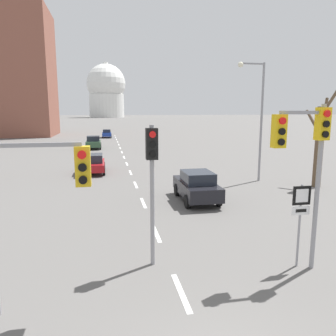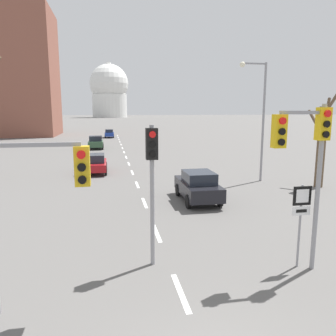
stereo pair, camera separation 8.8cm
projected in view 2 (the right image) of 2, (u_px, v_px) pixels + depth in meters
lane_stripe_0 at (181, 292)px, 8.97m from camera, size 0.16×2.00×0.01m
lane_stripe_1 at (157, 233)px, 13.33m from camera, size 0.16×2.00×0.01m
lane_stripe_2 at (145, 203)px, 17.69m from camera, size 0.16×2.00×0.01m
lane_stripe_3 at (137, 185)px, 22.06m from camera, size 0.16×2.00×0.01m
lane_stripe_4 at (132, 172)px, 26.42m from camera, size 0.16×2.00×0.01m
lane_stripe_5 at (129, 164)px, 30.78m from camera, size 0.16×2.00×0.01m
lane_stripe_6 at (126, 157)px, 35.14m from camera, size 0.16×2.00×0.01m
lane_stripe_7 at (124, 152)px, 39.50m from camera, size 0.16×2.00×0.01m
lane_stripe_8 at (122, 148)px, 43.86m from camera, size 0.16×2.00×0.01m
lane_stripe_9 at (121, 145)px, 48.22m from camera, size 0.16×2.00×0.01m
lane_stripe_10 at (120, 142)px, 52.58m from camera, size 0.16×2.00×0.01m
lane_stripe_11 at (119, 139)px, 56.94m from camera, size 0.16×2.00×0.01m
lane_stripe_12 at (118, 137)px, 61.30m from camera, size 0.16×2.00×0.01m
lane_stripe_13 at (117, 136)px, 65.66m from camera, size 0.16×2.00×0.01m
traffic_signal_near_right at (307, 147)px, 9.61m from camera, size 1.75×0.34×5.12m
traffic_signal_near_left at (22, 180)px, 7.61m from camera, size 2.52×0.34×4.39m
traffic_signal_centre_tall at (152, 169)px, 10.10m from camera, size 0.36×0.34×4.50m
route_sign_post at (301, 211)px, 10.15m from camera, size 0.60×0.08×2.68m
street_lamp_right at (259, 110)px, 22.39m from camera, size 1.94×0.36×8.12m
sedan_near_left at (96, 142)px, 42.81m from camera, size 1.93×3.87×1.72m
sedan_near_right at (95, 163)px, 26.20m from camera, size 1.92×4.07×1.52m
sedan_mid_centre at (198, 186)px, 17.93m from camera, size 1.88×4.08×1.68m
sedan_far_left at (109, 133)px, 60.95m from camera, size 1.70×4.04×1.54m
bare_tree_right_near at (322, 143)px, 21.02m from camera, size 1.27×1.96×6.60m
capitol_dome at (109, 91)px, 246.53m from camera, size 28.72×28.72×40.57m
apartment_block_left at (7, 74)px, 63.91m from camera, size 18.00×14.00×24.23m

